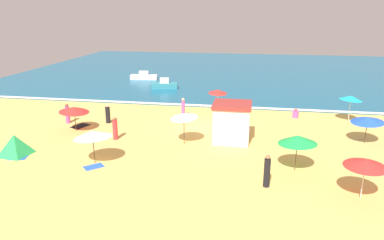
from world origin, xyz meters
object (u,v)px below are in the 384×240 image
beach_umbrella_2 (351,98)px  beach_umbrella_7 (298,139)px  beach_umbrella_1 (368,120)px  beachgoer_2 (267,172)px  beach_tent (15,145)px  small_boat_0 (144,76)px  lifeguard_cabana (232,122)px  beach_umbrella_4 (218,92)px  beach_umbrella_5 (93,134)px  beachgoer_1 (183,108)px  small_boat_1 (165,85)px  beach_umbrella_3 (74,109)px  beach_umbrella_6 (184,116)px  beach_umbrella_0 (366,163)px  beachgoer_3 (115,129)px  beachgoer_6 (108,114)px  beachgoer_5 (296,114)px  beachgoer_0 (67,114)px

beach_umbrella_2 → beach_umbrella_7: 11.70m
beach_umbrella_1 → beachgoer_2: 10.46m
beach_tent → small_boat_0: bearing=89.1°
lifeguard_cabana → beach_umbrella_4: (-1.73, 6.93, 0.59)m
lifeguard_cabana → beach_umbrella_2: lifeguard_cabana is taller
beach_umbrella_5 → beachgoer_1: 11.09m
lifeguard_cabana → beach_umbrella_5: bearing=-146.2°
small_boat_0 → small_boat_1: size_ratio=1.16×
beach_umbrella_3 → beach_umbrella_5: (3.98, -5.39, 0.12)m
beach_umbrella_6 → beachgoer_1: beach_umbrella_6 is taller
beach_umbrella_3 → beach_umbrella_0: bearing=-20.9°
beachgoer_3 → beachgoer_1: bearing=60.0°
beachgoer_6 → small_boat_0: 18.78m
beach_umbrella_7 → beach_umbrella_6: bearing=156.6°
beachgoer_2 → beachgoer_5: bearing=78.4°
beach_umbrella_2 → beach_umbrella_3: size_ratio=0.89×
beach_umbrella_3 → beachgoer_3: beach_umbrella_3 is taller
beach_umbrella_0 → beachgoer_2: 4.70m
beachgoer_0 → beachgoer_5: size_ratio=1.95×
beachgoer_0 → beachgoer_1: bearing=20.4°
beach_umbrella_1 → small_boat_1: size_ratio=0.99×
beach_umbrella_3 → small_boat_0: beach_umbrella_3 is taller
beachgoer_6 → small_boat_1: (1.37, 13.49, -0.18)m
beach_umbrella_5 → beachgoer_5: beach_umbrella_5 is taller
beach_umbrella_4 → beachgoer_2: 14.18m
beach_umbrella_2 → beachgoer_3: size_ratio=1.39×
beach_umbrella_4 → beachgoer_2: bearing=-73.4°
beach_umbrella_6 → beach_tent: (-10.21, -3.81, -1.35)m
beach_umbrella_4 → beachgoer_1: (-2.79, -1.69, -1.15)m
beach_umbrella_2 → beach_tent: bearing=-153.7°
beach_umbrella_1 → beach_umbrella_6: size_ratio=1.15×
beach_umbrella_5 → beachgoer_2: size_ratio=1.80×
beach_umbrella_7 → beach_umbrella_5: bearing=-175.2°
beach_umbrella_5 → beach_tent: beach_umbrella_5 is taller
beach_umbrella_4 → beachgoer_2: (4.03, -13.55, -1.14)m
beach_umbrella_7 → beach_umbrella_2: bearing=63.4°
beach_umbrella_0 → small_boat_0: size_ratio=0.71×
beachgoer_2 → beach_umbrella_4: bearing=106.6°
beach_umbrella_6 → beachgoer_1: size_ratio=1.58×
beach_umbrella_3 → beachgoer_2: 15.72m
beachgoer_1 → beach_umbrella_4: bearing=31.2°
beachgoer_2 → beachgoer_5: 13.65m
beach_umbrella_2 → beachgoer_0: size_ratio=1.41×
beach_umbrella_2 → small_boat_0: 26.79m
beach_umbrella_2 → beachgoer_0: beach_umbrella_2 is taller
lifeguard_cabana → beach_umbrella_7: bearing=-47.1°
beach_umbrella_7 → beachgoer_6: bearing=154.5°
beach_umbrella_0 → beach_umbrella_5: size_ratio=0.80×
beach_umbrella_0 → beach_umbrella_1: beach_umbrella_0 is taller
beach_umbrella_3 → small_boat_1: beach_umbrella_3 is taller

